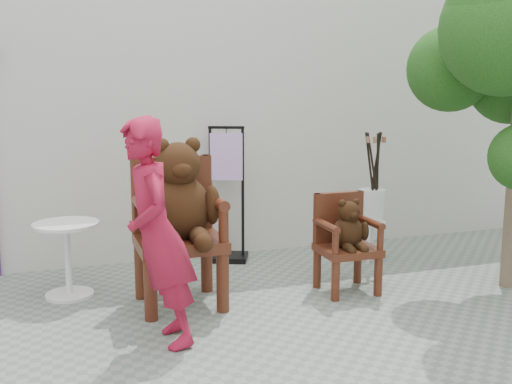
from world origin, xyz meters
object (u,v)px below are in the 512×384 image
chair_big (178,210)px  stool_bucket (372,205)px  person (158,234)px  display_stand (227,209)px  chair_small (346,234)px  cafe_table (67,251)px

chair_big → stool_bucket: 2.42m
person → display_stand: bearing=148.9°
stool_bucket → chair_big: bearing=-164.1°
display_stand → stool_bucket: 1.62m
chair_big → display_stand: bearing=56.7°
chair_small → cafe_table: size_ratio=1.32×
chair_big → stool_bucket: bearing=15.9°
cafe_table → stool_bucket: bearing=2.2°
chair_big → person: size_ratio=0.88×
stool_bucket → chair_small: bearing=-132.3°
cafe_table → chair_small: bearing=-15.2°
chair_big → display_stand: size_ratio=0.99×
chair_small → person: size_ratio=0.54×
chair_small → cafe_table: chair_small is taller
chair_big → stool_bucket: (2.32, 0.66, -0.22)m
chair_small → person: (-1.90, -0.66, 0.31)m
chair_big → cafe_table: chair_big is taller
chair_small → stool_bucket: (0.74, 0.81, 0.09)m
chair_big → chair_small: bearing=-5.5°
chair_big → person: bearing=-111.6°
chair_big → chair_small: 1.62m
chair_big → display_stand: display_stand is taller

